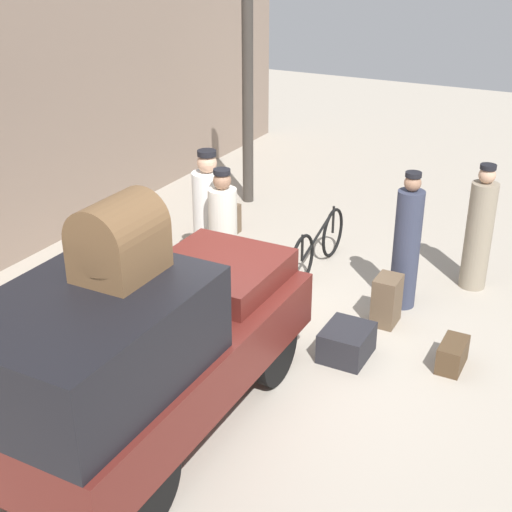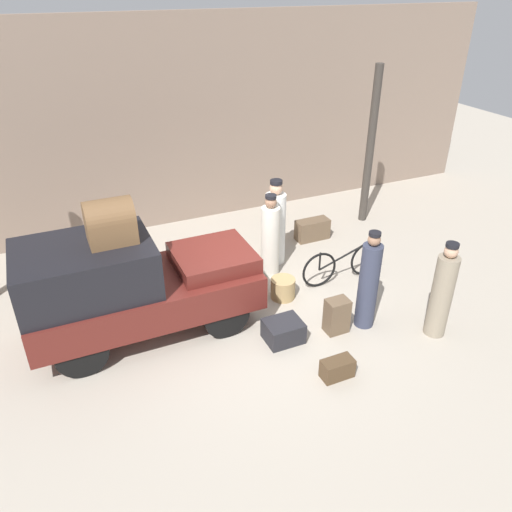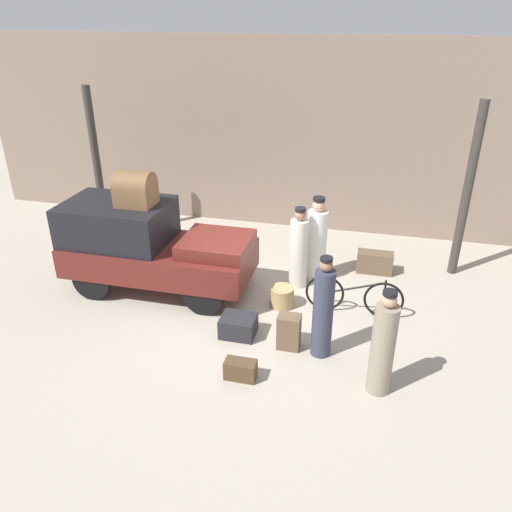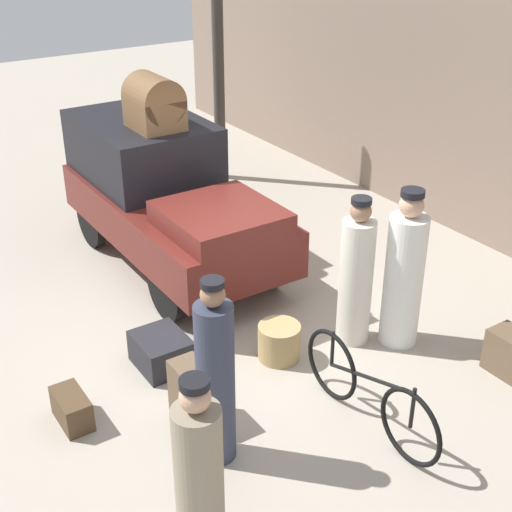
{
  "view_description": "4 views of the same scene",
  "coord_description": "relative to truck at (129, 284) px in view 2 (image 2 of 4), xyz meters",
  "views": [
    {
      "loc": [
        -6.13,
        -3.14,
        4.29
      ],
      "look_at": [
        0.2,
        0.2,
        0.95
      ],
      "focal_mm": 50.0,
      "sensor_mm": 36.0,
      "label": 1
    },
    {
      "loc": [
        -2.8,
        -6.5,
        5.12
      ],
      "look_at": [
        0.2,
        0.2,
        0.95
      ],
      "focal_mm": 35.0,
      "sensor_mm": 36.0,
      "label": 2
    },
    {
      "loc": [
        2.15,
        -7.68,
        4.96
      ],
      "look_at": [
        0.2,
        0.2,
        0.95
      ],
      "focal_mm": 35.0,
      "sensor_mm": 36.0,
      "label": 3
    },
    {
      "loc": [
        5.67,
        -3.4,
        4.35
      ],
      "look_at": [
        0.2,
        0.2,
        0.95
      ],
      "focal_mm": 50.0,
      "sensor_mm": 36.0,
      "label": 4
    }
  ],
  "objects": [
    {
      "name": "suitcase_tan_flat",
      "position": [
        3.0,
        -1.3,
        -0.63
      ],
      "size": [
        0.37,
        0.27,
        0.6
      ],
      "color": "brown",
      "rests_on": "ground"
    },
    {
      "name": "trunk_umber_medium",
      "position": [
        4.27,
        1.71,
        -0.71
      ],
      "size": [
        0.73,
        0.33,
        0.45
      ],
      "color": "brown",
      "rests_on": "ground"
    },
    {
      "name": "truck",
      "position": [
        0.0,
        0.0,
        0.0
      ],
      "size": [
        3.58,
        1.54,
        1.73
      ],
      "color": "black",
      "rests_on": "ground"
    },
    {
      "name": "wicker_basket",
      "position": [
        2.65,
        -0.07,
        -0.74
      ],
      "size": [
        0.44,
        0.44,
        0.38
      ],
      "color": "tan",
      "rests_on": "ground"
    },
    {
      "name": "porter_standing_middle",
      "position": [
        2.79,
        0.78,
        -0.18
      ],
      "size": [
        0.35,
        0.35,
        1.64
      ],
      "color": "silver",
      "rests_on": "ground"
    },
    {
      "name": "station_building_facade",
      "position": [
        1.94,
        3.85,
        1.32
      ],
      "size": [
        16.0,
        0.15,
        4.5
      ],
      "color": "gray",
      "rests_on": "ground"
    },
    {
      "name": "canopy_pillar_right",
      "position": [
        5.87,
        2.09,
        0.83
      ],
      "size": [
        0.18,
        0.18,
        3.52
      ],
      "color": "#38332D",
      "rests_on": "ground"
    },
    {
      "name": "trunk_on_truck_roof",
      "position": [
        -0.14,
        -0.0,
        1.09
      ],
      "size": [
        0.67,
        0.55,
        0.65
      ],
      "color": "brown",
      "rests_on": "truck"
    },
    {
      "name": "ground_plane",
      "position": [
        1.94,
        -0.23,
        -0.93
      ],
      "size": [
        30.0,
        30.0,
        0.0
      ],
      "primitive_type": "plane",
      "color": "#A89E8E"
    },
    {
      "name": "suitcase_black_upright",
      "position": [
        2.44,
        -2.22,
        -0.78
      ],
      "size": [
        0.47,
        0.25,
        0.3
      ],
      "color": "#4C3823",
      "rests_on": "ground"
    },
    {
      "name": "conductor_in_dark_uniform",
      "position": [
        3.52,
        -1.33,
        -0.13
      ],
      "size": [
        0.32,
        0.32,
        1.72
      ],
      "color": "#33384C",
      "rests_on": "ground"
    },
    {
      "name": "porter_carrying_trunk",
      "position": [
        3.09,
        1.17,
        -0.14
      ],
      "size": [
        0.4,
        0.4,
        1.74
      ],
      "color": "white",
      "rests_on": "ground"
    },
    {
      "name": "suitcase_small_leather",
      "position": [
        2.11,
        -1.15,
        -0.76
      ],
      "size": [
        0.58,
        0.49,
        0.34
      ],
      "color": "#232328",
      "rests_on": "ground"
    },
    {
      "name": "porter_lifting_near_truck",
      "position": [
        4.44,
        -2.0,
        -0.17
      ],
      "size": [
        0.34,
        0.34,
        1.65
      ],
      "color": "gray",
      "rests_on": "ground"
    },
    {
      "name": "bicycle",
      "position": [
        3.94,
        -0.02,
        -0.57
      ],
      "size": [
        1.75,
        0.04,
        0.75
      ],
      "color": "black",
      "rests_on": "ground"
    }
  ]
}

